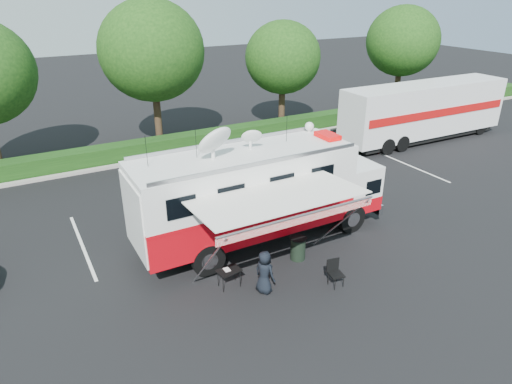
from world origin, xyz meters
TOP-DOWN VIEW (x-y plane):
  - ground_plane at (0.00, 0.00)m, footprint 120.00×120.00m
  - back_border at (1.14, 12.90)m, footprint 60.00×6.14m
  - stall_lines at (-0.50, 3.00)m, footprint 24.12×5.50m
  - command_truck at (-0.09, -0.00)m, footprint 10.18×2.80m
  - awning at (-1.00, -2.91)m, footprint 5.56×2.86m
  - person at (-1.66, -3.09)m, footprint 0.74×0.89m
  - folding_table at (-2.57, -2.24)m, footprint 0.85×0.65m
  - folding_chair at (0.64, -3.87)m, footprint 0.53×0.56m
  - trash_bin at (0.45, -1.92)m, footprint 0.60×0.60m
  - semi_trailer at (15.68, 6.25)m, footprint 12.11×2.78m

SIDE VIEW (x-z plane):
  - ground_plane at x=0.00m, z-range 0.00..0.00m
  - person at x=-1.66m, z-range -0.78..0.78m
  - stall_lines at x=-0.50m, z-range 0.00..0.01m
  - trash_bin at x=0.45m, z-range 0.00..0.90m
  - folding_chair at x=0.64m, z-range 0.09..1.06m
  - folding_table at x=-2.57m, z-range 0.28..0.95m
  - semi_trailer at x=15.68m, z-range 0.10..3.82m
  - command_truck at x=-0.09m, z-range -0.35..4.54m
  - awning at x=-1.00m, z-range 1.48..4.83m
  - back_border at x=1.14m, z-range 0.57..9.44m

